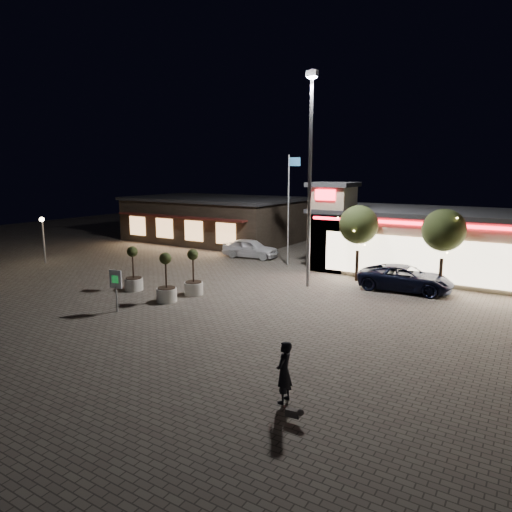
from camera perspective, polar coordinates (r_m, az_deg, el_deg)
The scene contains 16 objects.
ground at distance 22.29m, azimuth -7.26°, elevation -7.47°, with size 90.00×90.00×0.00m, color #635B50.
retail_building at distance 32.79m, azimuth 24.54°, elevation 1.46°, with size 20.40×8.40×6.10m.
restaurant_building at distance 45.80m, azimuth -5.26°, elevation 4.68°, with size 16.40×11.00×4.30m.
floodlight_pole at distance 26.94m, azimuth 6.77°, elevation 10.83°, with size 0.60×0.40×12.38m.
flagpole at distance 33.23m, azimuth 4.22°, elevation 6.91°, with size 0.95×0.10×8.00m.
lamp_post_west at distance 37.74m, azimuth -25.11°, elevation 2.88°, with size 0.36×0.36×3.48m.
string_tree_a at distance 29.17m, azimuth 12.70°, elevation 3.82°, with size 2.42×2.42×4.79m.
string_tree_b at distance 27.95m, azimuth 22.42°, elevation 2.98°, with size 2.42×2.42×4.79m.
pickup_truck at distance 27.92m, azimuth 18.16°, elevation -2.64°, with size 2.45×5.30×1.47m, color black.
white_sedan at distance 36.52m, azimuth -0.72°, elevation 0.99°, with size 1.81×4.50×1.53m, color white.
pedestrian at distance 14.12m, azimuth 3.53°, elevation -14.28°, with size 0.70×0.46×1.92m, color black.
dog at distance 13.42m, azimuth 4.95°, elevation -18.94°, with size 0.55×0.22×0.29m.
planter_left at distance 27.54m, azimuth -15.06°, elevation -2.51°, with size 1.06×1.06×2.61m.
planter_mid at distance 24.77m, azimuth -11.14°, elevation -3.76°, with size 1.09×1.09×2.67m.
planter_right at distance 25.88m, azimuth -7.82°, elevation -3.07°, with size 1.06×1.06×2.61m.
valet_sign at distance 23.47m, azimuth -17.13°, elevation -3.21°, with size 0.69×0.18×2.10m.
Camera 1 is at (13.44, -16.39, 6.91)m, focal length 32.00 mm.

